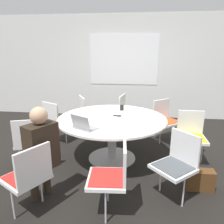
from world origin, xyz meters
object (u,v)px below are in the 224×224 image
chair_2 (177,161)px  chair_8 (30,139)px  chair_0 (28,174)px  chair_5 (128,111)px  chair_1 (113,173)px  chair_6 (88,112)px  person_0 (41,148)px  handbag (200,180)px  cell_phone (117,116)px  laptop (83,125)px  chair_3 (191,133)px  coffee_cup (122,108)px  chair_7 (56,119)px  chair_4 (165,118)px

chair_2 → chair_8: size_ratio=1.00×
chair_0 → chair_5: same height
chair_1 → chair_5: size_ratio=1.00×
chair_6 → person_0: 2.27m
chair_2 → chair_5: bearing=-23.7°
handbag → cell_phone: bearing=144.8°
laptop → chair_3: bearing=-128.2°
handbag → coffee_cup: bearing=133.3°
chair_6 → chair_7: bearing=-69.9°
chair_6 → coffee_cup: size_ratio=8.54×
chair_2 → cell_phone: size_ratio=5.48×
person_0 → chair_6: bearing=29.7°
handbag → chair_7: bearing=152.8°
chair_2 → handbag: (0.35, 0.20, -0.36)m
chair_7 → chair_3: bearing=16.8°
person_0 → handbag: size_ratio=3.32×
handbag → chair_0: bearing=-161.1°
chair_6 → cell_phone: 1.26m
chair_0 → cell_phone: chair_0 is taller
cell_phone → handbag: cell_phone is taller
handbag → chair_1: bearing=-152.9°
chair_3 → chair_8: bearing=12.8°
chair_3 → laptop: 1.77m
chair_5 → chair_7: bearing=-50.0°
chair_2 → chair_4: size_ratio=1.00×
chair_4 → chair_2: bearing=49.4°
chair_2 → laptop: 1.32m
chair_0 → chair_7: 1.99m
chair_1 → person_0: 0.89m
chair_1 → chair_7: bearing=32.0°
chair_1 → chair_2: (0.74, 0.37, 0.00)m
chair_6 → handbag: (1.93, -1.82, -0.36)m
chair_4 → coffee_cup: chair_4 is taller
cell_phone → coffee_cup: bearing=83.1°
chair_4 → handbag: (0.31, -1.58, -0.36)m
chair_3 → handbag: bearing=88.3°
chair_0 → chair_6: same height
chair_1 → chair_8: (-1.36, 0.78, 0.00)m
chair_4 → cell_phone: (-0.89, -0.75, 0.23)m
coffee_cup → chair_4: bearing=23.8°
chair_6 → person_0: (-0.03, -2.26, 0.20)m
coffee_cup → handbag: size_ratio=0.27×
chair_2 → chair_3: same height
chair_2 → chair_6: 2.57m
chair_6 → cell_phone: (0.74, -0.99, 0.23)m
chair_4 → chair_5: bearing=-67.3°
chair_3 → person_0: (-1.99, -1.22, 0.20)m
chair_1 → handbag: bearing=-67.4°
chair_5 → person_0: bearing=-8.5°
chair_1 → chair_3: size_ratio=1.00×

